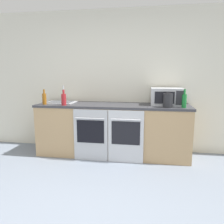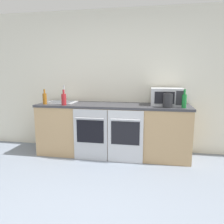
{
  "view_description": "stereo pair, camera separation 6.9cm",
  "coord_description": "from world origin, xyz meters",
  "views": [
    {
      "loc": [
        0.6,
        -1.76,
        1.45
      ],
      "look_at": [
        -0.01,
        1.99,
        0.78
      ],
      "focal_mm": 35.0,
      "sensor_mm": 36.0,
      "label": 1
    },
    {
      "loc": [
        0.67,
        -1.75,
        1.45
      ],
      "look_at": [
        -0.01,
        1.99,
        0.78
      ],
      "focal_mm": 35.0,
      "sensor_mm": 36.0,
      "label": 2
    }
  ],
  "objects": [
    {
      "name": "wall_back",
      "position": [
        0.0,
        2.35,
        1.3
      ],
      "size": [
        10.0,
        0.06,
        2.6
      ],
      "color": "silver",
      "rests_on": "ground_plane"
    },
    {
      "name": "kettle",
      "position": [
        0.92,
        1.78,
        1.03
      ],
      "size": [
        0.15,
        0.15,
        0.23
      ],
      "color": "#232326",
      "rests_on": "counter_back"
    },
    {
      "name": "bottle_green",
      "position": [
        1.17,
        1.78,
        1.03
      ],
      "size": [
        0.07,
        0.07,
        0.29
      ],
      "color": "#19722D",
      "rests_on": "counter_back"
    },
    {
      "name": "counter_back",
      "position": [
        0.0,
        1.99,
        0.46
      ],
      "size": [
        2.67,
        0.68,
        0.92
      ],
      "color": "tan",
      "rests_on": "ground_plane"
    },
    {
      "name": "microwave",
      "position": [
        0.93,
        2.08,
        1.06
      ],
      "size": [
        0.53,
        0.4,
        0.29
      ],
      "color": "#B7BABF",
      "rests_on": "counter_back"
    },
    {
      "name": "bottle_amber",
      "position": [
        -1.17,
        1.78,
        1.02
      ],
      "size": [
        0.07,
        0.07,
        0.26
      ],
      "color": "#8C5114",
      "rests_on": "counter_back"
    },
    {
      "name": "oven_left",
      "position": [
        -0.31,
        1.64,
        0.44
      ],
      "size": [
        0.58,
        0.06,
        0.87
      ],
      "color": "#B7BABF",
      "rests_on": "ground_plane"
    },
    {
      "name": "oven_right",
      "position": [
        0.27,
        1.64,
        0.44
      ],
      "size": [
        0.58,
        0.06,
        0.87
      ],
      "color": "silver",
      "rests_on": "ground_plane"
    },
    {
      "name": "sink",
      "position": [
        -0.98,
        2.04,
        0.93
      ],
      "size": [
        0.52,
        0.4,
        0.31
      ],
      "color": "#B7BABF",
      "rests_on": "counter_back"
    },
    {
      "name": "bottle_red",
      "position": [
        -0.8,
        1.73,
        1.02
      ],
      "size": [
        0.08,
        0.08,
        0.27
      ],
      "color": "maroon",
      "rests_on": "counter_back"
    }
  ]
}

